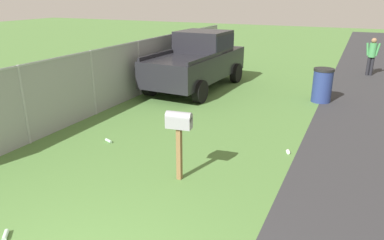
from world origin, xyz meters
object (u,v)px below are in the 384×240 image
object	(u,v)px
mailbox	(179,126)
pedestrian	(372,54)
pickup_truck	(198,59)
trash_bin	(322,85)

from	to	relation	value
mailbox	pedestrian	world-z (taller)	pedestrian
mailbox	pedestrian	size ratio (longest dim) A/B	0.85
mailbox	pickup_truck	world-z (taller)	pickup_truck
mailbox	pedestrian	bearing A→B (deg)	-22.68
trash_bin	mailbox	bearing A→B (deg)	164.57
trash_bin	pickup_truck	bearing A→B (deg)	89.43
pickup_truck	trash_bin	size ratio (longest dim) A/B	4.53
pedestrian	mailbox	bearing A→B (deg)	-15.81
mailbox	pickup_truck	size ratio (longest dim) A/B	0.27
mailbox	trash_bin	distance (m)	7.01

